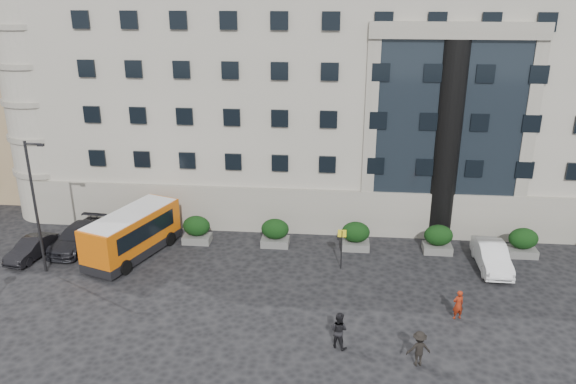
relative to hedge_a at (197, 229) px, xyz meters
name	(u,v)px	position (x,y,z in m)	size (l,w,h in m)	color
ground	(236,308)	(4.00, -7.80, -0.93)	(120.00, 120.00, 0.00)	black
civic_building	(352,75)	(10.00, 14.20, 8.07)	(44.00, 24.00, 18.00)	#9D9A8B
entrance_column	(446,143)	(16.00, 2.50, 5.57)	(1.80, 1.80, 13.00)	black
apartment_far	(59,32)	(-23.00, 30.20, 10.07)	(13.00, 13.00, 22.00)	brown
hedge_a	(197,229)	(0.00, 0.00, 0.00)	(1.80, 1.26, 1.84)	#5B5B59
hedge_b	(275,232)	(5.20, 0.00, 0.00)	(1.80, 1.26, 1.84)	#5B5B59
hedge_c	(356,235)	(10.40, 0.00, 0.00)	(1.80, 1.26, 1.84)	#5B5B59
hedge_d	(438,239)	(15.60, 0.00, 0.00)	(1.80, 1.26, 1.84)	#5B5B59
hedge_e	(523,242)	(20.80, 0.00, 0.00)	(1.80, 1.26, 1.84)	#5B5B59
street_lamp	(36,203)	(-7.94, -4.80, 3.44)	(1.16, 0.18, 8.00)	#262628
bus_stop_sign	(342,242)	(9.50, -2.80, 0.80)	(0.50, 0.08, 2.52)	#262628
minibus	(132,232)	(-3.48, -2.29, 0.65)	(4.53, 7.25, 2.86)	#CA5709
red_truck	(119,169)	(-9.38, 10.58, 0.48)	(2.84, 5.33, 2.76)	maroon
parked_car_b	(32,248)	(-9.69, -3.17, -0.30)	(1.34, 3.83, 1.26)	black
parked_car_c	(77,237)	(-7.50, -1.51, -0.20)	(2.05, 5.04, 1.46)	black
parked_car_d	(76,186)	(-12.12, 8.20, -0.31)	(2.04, 4.42, 1.23)	black
white_taxi	(492,256)	(18.47, -1.88, -0.17)	(1.61, 4.61, 1.52)	white
pedestrian_a	(458,305)	(15.43, -7.67, -0.13)	(0.59, 0.38, 1.61)	maroon
pedestrian_b	(339,330)	(9.42, -10.64, -0.02)	(0.89, 0.69, 1.83)	black
pedestrian_c	(419,349)	(12.99, -11.63, -0.08)	(1.09, 0.63, 1.69)	black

